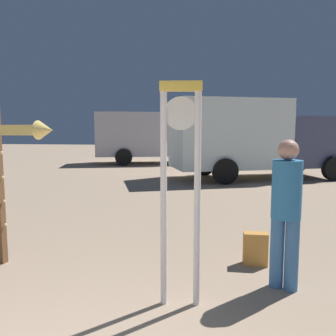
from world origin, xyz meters
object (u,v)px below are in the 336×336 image
person_near_clock (286,207)px  box_truck_far (152,136)px  standing_clock (181,175)px  box_truck_near (247,137)px  arrow_sign (16,160)px  backpack (255,249)px

person_near_clock → box_truck_far: (-4.44, 14.84, 0.56)m
standing_clock → box_truck_near: 10.07m
arrow_sign → box_truck_far: box_truck_far is taller
standing_clock → box_truck_far: 15.71m
standing_clock → backpack: 1.94m
person_near_clock → backpack: bearing=110.0°
backpack → box_truck_near: size_ratio=0.07×
backpack → box_truck_far: 14.81m
backpack → box_truck_near: (0.59, 8.72, 1.40)m
backpack → box_truck_far: (-4.18, 14.14, 1.33)m
standing_clock → box_truck_near: bearing=81.3°
standing_clock → box_truck_near: box_truck_near is taller
backpack → box_truck_far: bearing=106.5°
arrow_sign → backpack: bearing=8.7°
arrow_sign → box_truck_near: box_truck_near is taller
arrow_sign → box_truck_far: bearing=93.7°
arrow_sign → standing_clock: bearing=-17.5°
box_truck_far → standing_clock: bearing=-78.0°
arrow_sign → person_near_clock: bearing=-3.2°
arrow_sign → box_truck_near: bearing=67.4°
arrow_sign → box_truck_far: (-0.95, 14.64, 0.08)m
standing_clock → box_truck_far: box_truck_far is taller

